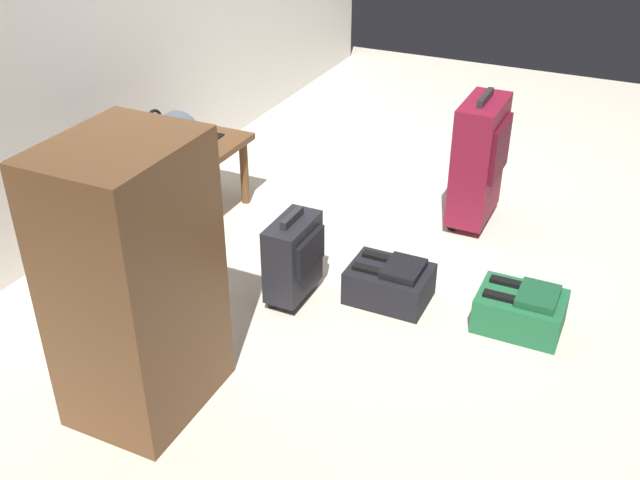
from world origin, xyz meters
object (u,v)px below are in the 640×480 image
(suitcase_upright_burgundy, at_px, (479,159))
(suitcase_small_charcoal, at_px, (294,256))
(backpack_green, at_px, (521,310))
(duffel_bag_slate, at_px, (157,149))
(cell_phone, at_px, (211,135))
(bench, at_px, (180,172))
(backpack_dark, at_px, (390,283))
(side_cabinet, at_px, (135,283))

(suitcase_upright_burgundy, relative_size, suitcase_small_charcoal, 1.64)
(suitcase_small_charcoal, height_order, backpack_green, suitcase_small_charcoal)
(duffel_bag_slate, bearing_deg, cell_phone, 3.41)
(duffel_bag_slate, xyz_separation_m, backpack_green, (0.07, -1.87, -0.47))
(bench, height_order, cell_phone, cell_phone)
(duffel_bag_slate, height_order, suitcase_small_charcoal, duffel_bag_slate)
(duffel_bag_slate, distance_m, cell_phone, 0.55)
(suitcase_small_charcoal, distance_m, backpack_dark, 0.48)
(duffel_bag_slate, distance_m, backpack_dark, 1.35)
(cell_phone, distance_m, suitcase_small_charcoal, 1.14)
(cell_phone, relative_size, backpack_green, 0.38)
(suitcase_small_charcoal, bearing_deg, duffel_bag_slate, 79.22)
(side_cabinet, bearing_deg, duffel_bag_slate, 32.08)
(bench, distance_m, side_cabinet, 1.36)
(cell_phone, distance_m, side_cabinet, 1.69)
(backpack_green, bearing_deg, backpack_dark, 94.05)
(backpack_green, height_order, side_cabinet, side_cabinet)
(suitcase_upright_burgundy, relative_size, side_cabinet, 0.69)
(backpack_green, bearing_deg, cell_phone, 76.46)
(bench, xyz_separation_m, side_cabinet, (-1.19, -0.64, 0.19))
(suitcase_upright_burgundy, height_order, suitcase_small_charcoal, suitcase_upright_burgundy)
(bench, relative_size, duffel_bag_slate, 2.27)
(suitcase_small_charcoal, xyz_separation_m, backpack_dark, (0.19, -0.41, -0.15))
(suitcase_upright_burgundy, bearing_deg, backpack_green, -152.68)
(cell_phone, bearing_deg, side_cabinet, -156.61)
(suitcase_small_charcoal, relative_size, backpack_dark, 1.21)
(cell_phone, bearing_deg, suitcase_upright_burgundy, -73.63)
(duffel_bag_slate, height_order, side_cabinet, side_cabinet)
(backpack_dark, xyz_separation_m, backpack_green, (0.04, -0.61, 0.00))
(cell_phone, height_order, side_cabinet, side_cabinet)
(duffel_bag_slate, height_order, suitcase_upright_burgundy, duffel_bag_slate)
(suitcase_upright_burgundy, height_order, backpack_green, suitcase_upright_burgundy)
(side_cabinet, bearing_deg, bench, 28.24)
(suitcase_upright_burgundy, bearing_deg, cell_phone, 106.37)
(backpack_dark, relative_size, side_cabinet, 0.35)
(bench, height_order, duffel_bag_slate, duffel_bag_slate)
(suitcase_upright_burgundy, xyz_separation_m, backpack_green, (-0.88, -0.46, -0.29))
(cell_phone, xyz_separation_m, suitcase_upright_burgundy, (0.43, -1.45, -0.05))
(backpack_green, relative_size, side_cabinet, 0.35)
(duffel_bag_slate, bearing_deg, backpack_green, -87.77)
(backpack_dark, height_order, side_cabinet, side_cabinet)
(bench, distance_m, cell_phone, 0.37)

